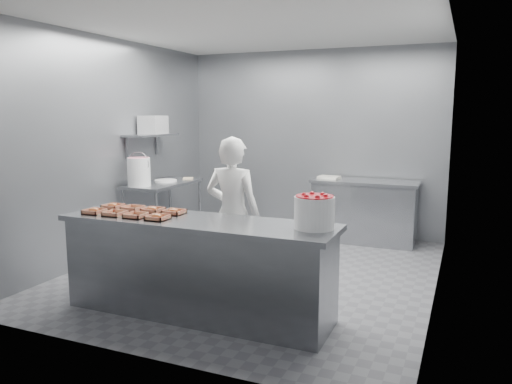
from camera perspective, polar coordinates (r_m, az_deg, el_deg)
floor at (r=5.96m, az=-0.10°, el=-9.09°), size 4.50×4.50×0.00m
ceiling at (r=5.74m, az=-0.10°, el=18.50°), size 4.50×4.50×0.00m
wall_back at (r=7.80m, az=6.45°, el=5.65°), size 4.00×0.04×2.80m
wall_left at (r=6.73m, az=-16.02°, el=4.81°), size 0.04×4.50×2.80m
wall_right at (r=5.23m, az=20.50°, el=3.46°), size 0.04×4.50×2.80m
service_counter at (r=4.67m, az=-6.70°, el=-8.51°), size 2.60×0.70×0.90m
prep_table at (r=7.10m, az=-10.50°, el=-1.35°), size 0.60×1.20×0.90m
back_counter at (r=7.37m, az=12.25°, el=-2.13°), size 1.50×0.60×0.90m
wall_shelf at (r=7.09m, az=-11.87°, el=6.38°), size 0.35×0.90×0.03m
tray_0 at (r=5.05m, az=-17.98°, el=-2.07°), size 0.19×0.18×0.06m
tray_1 at (r=4.89m, az=-15.82°, el=-2.35°), size 0.19×0.18×0.04m
tray_2 at (r=4.75m, az=-13.56°, el=-2.60°), size 0.19×0.18×0.04m
tray_3 at (r=4.61m, az=-11.19°, el=-2.82°), size 0.19×0.18×0.06m
tray_4 at (r=5.25m, az=-16.02°, el=-1.55°), size 0.19×0.18×0.06m
tray_5 at (r=5.10m, az=-13.89°, el=-1.80°), size 0.19×0.18×0.04m
tray_6 at (r=4.97m, az=-11.70°, el=-1.99°), size 0.19×0.18×0.06m
tray_7 at (r=4.84m, az=-9.36°, el=-2.22°), size 0.19×0.18×0.06m
worker at (r=5.22m, az=-2.68°, el=-2.54°), size 0.60×0.41×1.62m
strawberry_tub at (r=4.18m, az=6.68°, el=-2.16°), size 0.34×0.34×0.28m
glaze_bucket at (r=6.71m, az=-13.24°, el=2.32°), size 0.31×0.30×0.46m
bucket_lid at (r=7.12m, az=-10.29°, el=1.29°), size 0.40×0.40×0.02m
rag at (r=7.34m, az=-7.76°, el=1.57°), size 0.17×0.16×0.02m
appliance at (r=7.12m, az=-11.68°, el=7.53°), size 0.30×0.34×0.25m
paper_stack at (r=7.41m, az=8.36°, el=1.68°), size 0.32×0.26×0.04m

